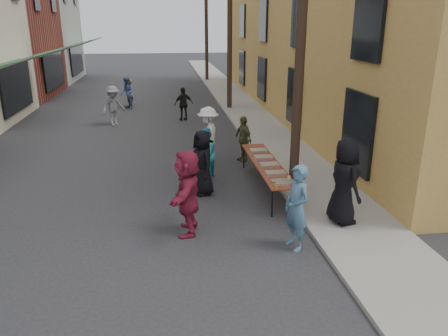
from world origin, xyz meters
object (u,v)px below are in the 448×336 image
object	(u,v)px
utility_pole_near	(302,21)
serving_table	(267,164)
utility_pole_far	(206,21)
server	(344,182)
catering_tray_sausage	(282,182)
guest_front_a	(203,163)
utility_pole_mid	(230,21)
guest_front_c	(206,154)

from	to	relation	value
utility_pole_near	serving_table	world-z (taller)	utility_pole_near
utility_pole_far	server	bearing A→B (deg)	-89.02
utility_pole_near	utility_pole_far	world-z (taller)	same
serving_table	utility_pole_far	bearing A→B (deg)	88.27
catering_tray_sausage	server	world-z (taller)	server
utility_pole_far	guest_front_a	size ratio (longest dim) A/B	5.07
utility_pole_near	server	xyz separation A→B (m)	(0.45, -2.34, -3.42)
utility_pole_near	utility_pole_mid	world-z (taller)	same
utility_pole_near	utility_pole_far	size ratio (longest dim) A/B	1.00
utility_pole_near	utility_pole_far	distance (m)	24.00
utility_pole_mid	catering_tray_sausage	size ratio (longest dim) A/B	18.00
utility_pole_far	catering_tray_sausage	bearing A→B (deg)	-91.62
catering_tray_sausage	guest_front_a	xyz separation A→B (m)	(-1.80, 1.50, 0.10)
utility_pole_near	server	bearing A→B (deg)	-79.06
utility_pole_far	guest_front_c	size ratio (longest dim) A/B	5.79
utility_pole_near	utility_pole_mid	distance (m)	12.00
server	catering_tray_sausage	bearing A→B (deg)	41.35
utility_pole_near	server	distance (m)	4.16
utility_pole_mid	catering_tray_sausage	world-z (taller)	utility_pole_mid
guest_front_a	guest_front_c	xyz separation A→B (m)	(0.19, 1.16, -0.11)
serving_table	guest_front_c	bearing A→B (deg)	147.75
utility_pole_far	catering_tray_sausage	xyz separation A→B (m)	(-0.72, -25.42, -3.71)
catering_tray_sausage	guest_front_a	distance (m)	2.34
serving_table	guest_front_a	distance (m)	1.81
guest_front_a	server	distance (m)	3.83
catering_tray_sausage	server	xyz separation A→B (m)	(1.17, -0.91, 0.29)
serving_table	catering_tray_sausage	world-z (taller)	catering_tray_sausage
utility_pole_near	server	size ratio (longest dim) A/B	4.58
utility_pole_mid	guest_front_c	world-z (taller)	utility_pole_mid
utility_pole_far	guest_front_c	xyz separation A→B (m)	(-2.33, -22.76, -3.72)
catering_tray_sausage	server	distance (m)	1.51
catering_tray_sausage	guest_front_c	bearing A→B (deg)	121.10
guest_front_c	guest_front_a	bearing A→B (deg)	9.54
utility_pole_mid	utility_pole_far	distance (m)	12.00
guest_front_a	server	size ratio (longest dim) A/B	0.90
serving_table	server	xyz separation A→B (m)	(1.17, -2.56, 0.37)
guest_front_a	guest_front_c	distance (m)	1.18
guest_front_a	guest_front_c	size ratio (longest dim) A/B	1.14
guest_front_a	guest_front_c	world-z (taller)	guest_front_a
serving_table	utility_pole_mid	bearing A→B (deg)	86.50
guest_front_a	utility_pole_near	bearing A→B (deg)	68.10
utility_pole_mid	utility_pole_far	size ratio (longest dim) A/B	1.00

